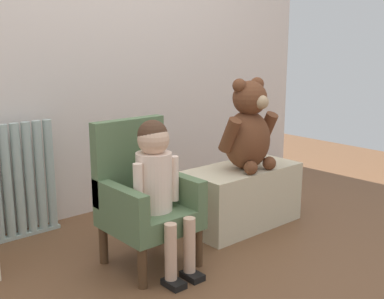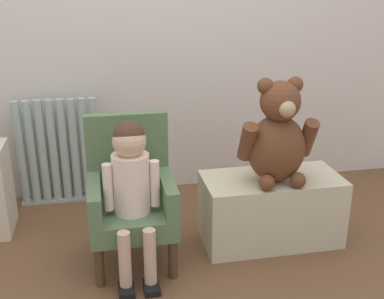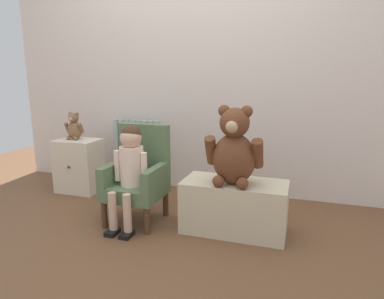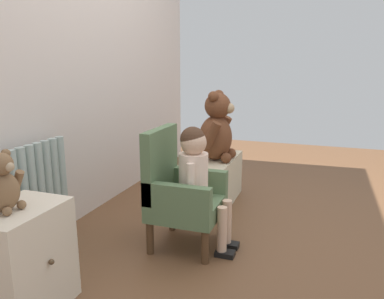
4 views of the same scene
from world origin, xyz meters
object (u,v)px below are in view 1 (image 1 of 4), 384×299
object	(u,v)px
child_armchair	(144,197)
low_bench	(242,196)
child_figure	(157,175)
radiator	(13,183)
large_teddy_bear	(248,130)

from	to	relation	value
child_armchair	low_bench	world-z (taller)	child_armchair
low_bench	child_armchair	bearing A→B (deg)	-178.47
child_figure	child_armchair	bearing A→B (deg)	90.00
radiator	large_teddy_bear	xyz separation A→B (m)	(1.09, -0.73, 0.26)
child_figure	radiator	bearing A→B (deg)	114.56
child_armchair	low_bench	xyz separation A→B (m)	(0.72, 0.02, -0.16)
child_armchair	low_bench	bearing A→B (deg)	1.53
radiator	low_bench	bearing A→B (deg)	-32.04
radiator	child_armchair	bearing A→B (deg)	-62.06
child_figure	large_teddy_bear	xyz separation A→B (m)	(0.72, 0.09, 0.11)
child_figure	large_teddy_bear	bearing A→B (deg)	7.12
child_armchair	child_figure	bearing A→B (deg)	-90.00
child_figure	low_bench	bearing A→B (deg)	10.40
child_armchair	large_teddy_bear	distance (m)	0.76
child_figure	low_bench	xyz separation A→B (m)	(0.72, 0.13, -0.30)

